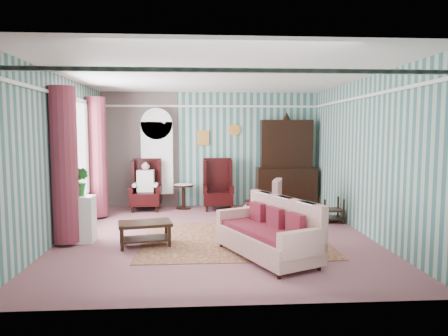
{
  "coord_description": "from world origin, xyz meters",
  "views": [
    {
      "loc": [
        -0.31,
        -7.22,
        1.91
      ],
      "look_at": [
        0.18,
        0.6,
        1.19
      ],
      "focal_mm": 32.0,
      "sensor_mm": 36.0,
      "label": 1
    }
  ],
  "objects": [
    {
      "name": "floor",
      "position": [
        0.0,
        0.0,
        0.0
      ],
      "size": [
        6.0,
        6.0,
        0.0
      ],
      "primitive_type": "plane",
      "color": "brown",
      "rests_on": "ground"
    },
    {
      "name": "room_shell",
      "position": [
        -0.62,
        0.18,
        2.01
      ],
      "size": [
        5.53,
        6.02,
        2.91
      ],
      "color": "#376563",
      "rests_on": "ground"
    },
    {
      "name": "bookcase",
      "position": [
        -1.35,
        2.84,
        1.12
      ],
      "size": [
        0.8,
        0.28,
        2.24
      ],
      "primitive_type": "cube",
      "color": "silver",
      "rests_on": "floor"
    },
    {
      "name": "dresser_hutch",
      "position": [
        1.9,
        2.72,
        1.18
      ],
      "size": [
        1.5,
        0.56,
        2.36
      ],
      "primitive_type": "cube",
      "color": "black",
      "rests_on": "floor"
    },
    {
      "name": "wingback_left",
      "position": [
        -1.6,
        2.45,
        0.62
      ],
      "size": [
        0.76,
        0.8,
        1.25
      ],
      "primitive_type": "cube",
      "color": "black",
      "rests_on": "floor"
    },
    {
      "name": "wingback_right",
      "position": [
        0.15,
        2.45,
        0.62
      ],
      "size": [
        0.76,
        0.8,
        1.25
      ],
      "primitive_type": "cube",
      "color": "black",
      "rests_on": "floor"
    },
    {
      "name": "seated_woman",
      "position": [
        -1.6,
        2.45,
        0.59
      ],
      "size": [
        0.44,
        0.4,
        1.18
      ],
      "primitive_type": null,
      "color": "silver",
      "rests_on": "floor"
    },
    {
      "name": "round_side_table",
      "position": [
        -0.7,
        2.6,
        0.3
      ],
      "size": [
        0.5,
        0.5,
        0.6
      ],
      "primitive_type": "cylinder",
      "color": "black",
      "rests_on": "floor"
    },
    {
      "name": "nest_table",
      "position": [
        2.47,
        0.9,
        0.27
      ],
      "size": [
        0.45,
        0.38,
        0.54
      ],
      "primitive_type": "cube",
      "color": "black",
      "rests_on": "floor"
    },
    {
      "name": "plant_stand",
      "position": [
        -2.4,
        -0.3,
        0.4
      ],
      "size": [
        0.55,
        0.35,
        0.8
      ],
      "primitive_type": "cube",
      "color": "white",
      "rests_on": "floor"
    },
    {
      "name": "rug",
      "position": [
        0.3,
        -0.3,
        0.01
      ],
      "size": [
        3.2,
        2.6,
        0.01
      ],
      "primitive_type": "cube",
      "color": "#551C1F",
      "rests_on": "floor"
    },
    {
      "name": "sofa",
      "position": [
        0.7,
        -1.36,
        0.46
      ],
      "size": [
        1.77,
        2.13,
        0.92
      ],
      "primitive_type": "cube",
      "rotation": [
        0.0,
        0.0,
        2.0
      ],
      "color": "#C0B994",
      "rests_on": "floor"
    },
    {
      "name": "floral_armchair",
      "position": [
        1.01,
        0.86,
        0.52
      ],
      "size": [
        1.07,
        1.01,
        1.05
      ],
      "primitive_type": "cube",
      "rotation": [
        0.0,
        0.0,
        1.25
      ],
      "color": "#BAAD90",
      "rests_on": "floor"
    },
    {
      "name": "coffee_table",
      "position": [
        -1.22,
        -0.6,
        0.2
      ],
      "size": [
        0.96,
        0.7,
        0.4
      ],
      "primitive_type": "cube",
      "rotation": [
        0.0,
        0.0,
        0.21
      ],
      "color": "black",
      "rests_on": "floor"
    },
    {
      "name": "potted_plant_a",
      "position": [
        -2.43,
        -0.36,
        0.99
      ],
      "size": [
        0.38,
        0.34,
        0.39
      ],
      "primitive_type": "imported",
      "rotation": [
        0.0,
        0.0,
        0.11
      ],
      "color": "#1B561A",
      "rests_on": "plant_stand"
    },
    {
      "name": "potted_plant_b",
      "position": [
        -2.36,
        -0.22,
        1.05
      ],
      "size": [
        0.33,
        0.3,
        0.49
      ],
      "primitive_type": "imported",
      "rotation": [
        0.0,
        0.0,
        -0.34
      ],
      "color": "#1F4916",
      "rests_on": "plant_stand"
    },
    {
      "name": "potted_plant_c",
      "position": [
        -2.44,
        -0.23,
        1.0
      ],
      "size": [
        0.25,
        0.25,
        0.41
      ],
      "primitive_type": "imported",
      "rotation": [
        0.0,
        0.0,
        0.13
      ],
      "color": "#164719",
      "rests_on": "plant_stand"
    }
  ]
}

